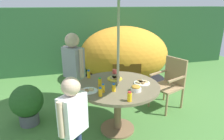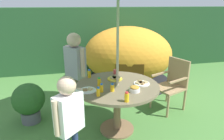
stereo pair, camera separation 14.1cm
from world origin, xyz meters
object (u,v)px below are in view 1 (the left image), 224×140
Objects in this scene: dome_tent at (124,55)px; plate_far_right at (115,78)px; juice_bottle_near_left at (129,97)px; wooden_chair at (170,81)px; garden_table at (118,94)px; juice_bottle_mid_left at (100,82)px; snack_bowl at (136,88)px; plate_center_front at (89,91)px; cup_near at (114,71)px; juice_bottle_front_edge at (100,92)px; juice_bottle_far_left at (103,88)px; child_in_grey_shirt at (73,63)px; child_in_white_shirt at (73,114)px; plate_center_back at (142,83)px; juice_bottle_mid_right at (114,88)px; potted_plant at (27,103)px; juice_bottle_near_right at (89,74)px.

dome_tent is 11.29× the size of plate_far_right.
wooden_chair is at bearing 40.08° from juice_bottle_near_left.
garden_table is 0.56m from juice_bottle_near_left.
plate_far_right is 0.36m from juice_bottle_mid_left.
dome_tent is 17.95× the size of snack_bowl.
dome_tent is 2.39m from plate_center_front.
plate_center_front is at bearing -131.35° from cup_near.
juice_bottle_front_edge is (-0.34, -0.53, 0.04)m from plate_far_right.
plate_center_front is (-0.61, 0.16, -0.03)m from snack_bowl.
juice_bottle_far_left is at bearing -117.49° from cup_near.
child_in_grey_shirt is 1.45m from child_in_white_shirt.
cup_near is at bearing -100.40° from dome_tent.
juice_bottle_front_edge is at bearing -117.74° from cup_near.
plate_center_back is 1.81× the size of juice_bottle_mid_left.
juice_bottle_far_left is 0.21m from juice_bottle_mid_left.
juice_bottle_mid_left is at bearing 123.56° from juice_bottle_mid_right.
plate_center_front is 1.81× the size of juice_bottle_near_left.
juice_bottle_mid_right is at bearing -11.12° from child_in_grey_shirt.
cup_near is at bearing 62.26° from juice_bottle_front_edge.
juice_bottle_near_left is (0.54, -1.31, -0.09)m from child_in_grey_shirt.
dome_tent is at bearing 78.86° from plate_center_back.
juice_bottle_mid_left is at bearing -25.15° from potted_plant.
cup_near reaches higher than potted_plant.
wooden_chair reaches higher than juice_bottle_near_left.
snack_bowl is 0.44m from juice_bottle_far_left.
plate_center_back is (0.35, -0.04, 0.16)m from garden_table.
wooden_chair is at bearing 36.49° from snack_bowl.
child_in_white_shirt reaches higher than garden_table.
wooden_chair is at bearing -11.90° from child_in_white_shirt.
child_in_white_shirt is 16.50× the size of cup_near.
plate_center_front is 0.57m from plate_far_right.
plate_center_front is at bearing -143.58° from juice_bottle_mid_left.
dome_tent reaches higher than juice_bottle_far_left.
plate_center_back is at bearing -63.34° from cup_near.
snack_bowl is at bearing -19.29° from child_in_white_shirt.
snack_bowl is 0.49m from juice_bottle_front_edge.
juice_bottle_mid_right reaches higher than garden_table.
snack_bowl is at bearing -57.30° from garden_table.
wooden_chair is 4.05× the size of plate_center_front.
child_in_white_shirt reaches higher than potted_plant.
juice_bottle_near_left is 0.42m from juice_bottle_far_left.
dome_tent reaches higher than snack_bowl.
dome_tent is at bearing 67.25° from plate_far_right.
child_in_white_shirt is 1.21m from plate_center_back.
plate_center_back is 0.79m from plate_center_front.
wooden_chair is 0.35× the size of dome_tent.
juice_bottle_far_left reaches higher than plate_far_right.
juice_bottle_near_right is at bearing 99.75° from juice_bottle_far_left.
juice_bottle_mid_right is (-0.29, 0.07, 0.01)m from snack_bowl.
juice_bottle_near_left is at bearing -53.57° from juice_bottle_far_left.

